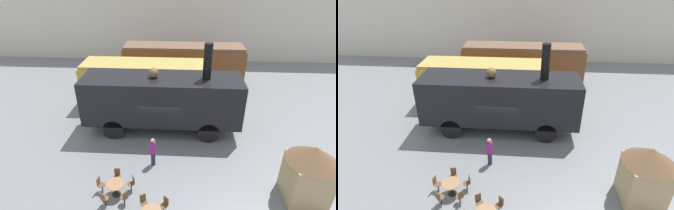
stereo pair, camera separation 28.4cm
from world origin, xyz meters
The scene contains 15 objects.
ground_plane centered at (0.00, 0.00, 0.00)m, with size 80.00×80.00×0.00m, color gray.
backdrop_wall centered at (0.00, 15.27, 4.50)m, with size 44.00×0.15×9.00m.
passenger_coach_wooden centered at (1.42, 8.20, 2.17)m, with size 10.66×2.57×3.74m.
passenger_coach_vintage centered at (-1.52, 4.12, 2.14)m, with size 9.56×2.86×3.48m.
steam_locomotive centered at (0.12, 0.50, 2.35)m, with size 10.06×2.89×5.99m.
cafe_table_near centered at (-1.68, -5.47, 0.58)m, with size 0.89×0.89×0.72m.
cafe_chair_0 centered at (-2.07, -6.19, 0.51)m, with size 0.39×0.40×0.87m.
cafe_chair_1 centered at (-1.11, -6.06, 0.51)m, with size 0.40×0.40×0.87m.
cafe_chair_2 centered at (-0.94, -5.11, 0.51)m, with size 0.40×0.38×0.87m.
cafe_chair_3 centered at (-1.79, -4.66, 0.51)m, with size 0.36×0.37×0.87m.
cafe_chair_4 centered at (-2.48, -5.32, 0.51)m, with size 0.38×0.36×0.87m.
cafe_chair_7 centered at (0.77, -6.33, 0.51)m, with size 0.40×0.41×0.87m.
cafe_chair_8 centered at (-0.20, -6.25, 0.51)m, with size 0.39×0.40×0.87m.
visitor_person centered at (-0.11, -3.16, 0.96)m, with size 0.34×0.34×1.76m.
ticket_kiosk centered at (7.34, -5.06, 1.67)m, with size 2.34×2.34×3.00m.
Camera 1 is at (1.42, -14.56, 10.03)m, focal length 28.00 mm.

